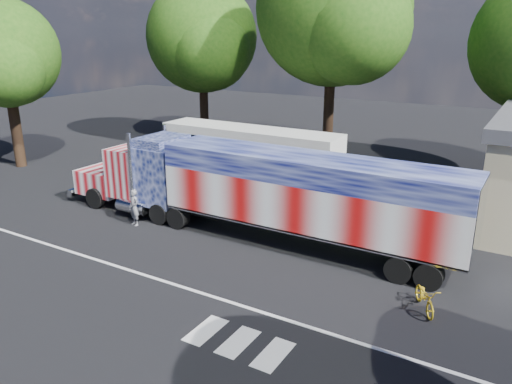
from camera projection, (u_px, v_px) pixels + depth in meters
The scene contains 9 objects.
ground at pixel (219, 254), 20.83m from camera, with size 100.00×100.00×0.00m, color black.
lane_markings at pixel (198, 306), 16.91m from camera, with size 30.00×2.67×0.01m.
semi_truck at pixel (257, 189), 22.02m from camera, with size 20.29×3.20×4.32m.
coach_bus at pixel (250, 154), 30.36m from camera, with size 11.46×2.67×3.33m.
woman at pixel (134, 207), 23.72m from camera, with size 0.64×0.42×1.76m, color slate.
bicycle at pixel (425, 297), 16.54m from camera, with size 0.62×1.77×0.93m, color gold.
tree_w_a at pixel (5, 54), 32.02m from camera, with size 7.24×6.90×10.99m.
tree_n_mid at pixel (335, 9), 32.30m from camera, with size 10.59×10.09×15.34m.
tree_nw_a at pixel (203, 37), 39.40m from camera, with size 9.17×8.73×12.80m.
Camera 1 is at (11.00, -15.57, 8.90)m, focal length 35.00 mm.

